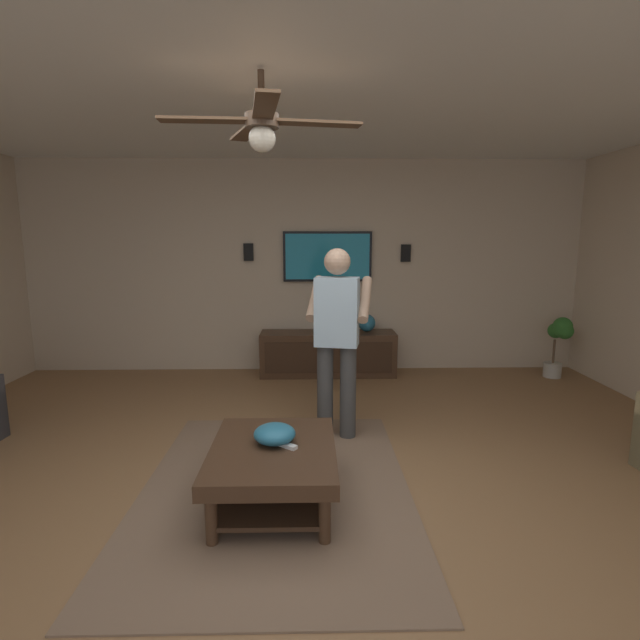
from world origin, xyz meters
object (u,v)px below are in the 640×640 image
Objects in this scene: ceiling_fan at (261,126)px; potted_plant_short at (560,338)px; person_standing at (337,332)px; vase_round at (367,323)px; wall_speaker_left at (406,253)px; remote_white at (287,445)px; wall_speaker_right at (249,252)px; tv at (327,257)px; bowl at (275,434)px; remote_black at (268,431)px; media_console at (328,354)px; coffee_table at (273,462)px.

potted_plant_short is at bearing -50.57° from ceiling_fan.
person_standing is 2.06m from vase_round.
wall_speaker_left reaches higher than potted_plant_short.
wall_speaker_right reaches higher than remote_white.
ceiling_fan is at bearing -9.16° from tv.
vase_round is at bearing -18.61° from ceiling_fan.
potted_plant_short is 4.77m from ceiling_fan.
person_standing is at bearing 0.09° from tv.
potted_plant_short is 0.63× the size of ceiling_fan.
tv reaches higher than potted_plant_short.
remote_black is at bearing 19.76° from bowl.
person_standing is at bearing -71.90° from remote_white.
ceiling_fan reaches higher than media_console.
wall_speaker_left is at bearing -75.63° from remote_white.
ceiling_fan is (-1.02, 0.52, 1.44)m from person_standing.
coffee_table is 1.31× the size of potted_plant_short.
remote_white is (-0.01, -0.09, 0.12)m from coffee_table.
ceiling_fan reaches higher than potted_plant_short.
vase_round is (3.03, -0.96, 0.20)m from bowl.
potted_plant_short is 5.08× the size of remote_black.
wall_speaker_right is at bearing -172.65° from remote_black.
ceiling_fan reaches higher than wall_speaker_left.
wall_speaker_right is (3.07, 0.49, 1.14)m from remote_black.
wall_speaker_left is (0.21, -0.51, 0.87)m from vase_round.
media_console is 7.73× the size of wall_speaker_right.
wall_speaker_right reaches higher than vase_round.
bowl is at bearing 155.54° from wall_speaker_left.
tv is at bearing 11.49° from person_standing.
person_standing reaches higher than vase_round.
media_console is 3.07m from remote_white.
coffee_table is 0.89× the size of tv.
remote_black is 1.97m from ceiling_fan.
wall_speaker_left is (0.01, -1.01, 0.04)m from tv.
wall_speaker_right is (0.25, 1.01, 1.27)m from media_console.
media_console is at bearing 86.69° from potted_plant_short.
person_standing is 1.29m from remote_white.
remote_white is at bearing -169.26° from wall_speaker_right.
wall_speaker_left is at bearing 90.75° from tv.
vase_round is 3.60m from ceiling_fan.
coffee_table is 3.25m from vase_round.
ceiling_fan is (-0.14, -0.01, 1.96)m from remote_black.
bowl is 1.24× the size of wall_speaker_right.
wall_speaker_right reaches higher than coffee_table.
tv is (3.28, -0.47, 1.19)m from coffee_table.
bowl is at bearing -114.21° from ceiling_fan.
tv reaches higher than remote_white.
tv is 2.25m from person_standing.
coffee_table is 3.56m from wall_speaker_right.
bowl is at bearing -8.82° from media_console.
coffee_table is 1.36m from person_standing.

